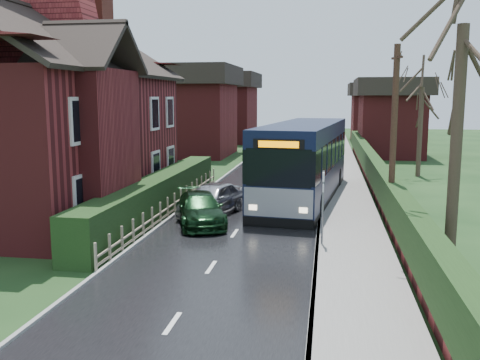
% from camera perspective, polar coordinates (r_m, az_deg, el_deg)
% --- Properties ---
extents(ground, '(140.00, 140.00, 0.00)m').
position_cam_1_polar(ground, '(17.89, -1.71, -7.37)').
color(ground, '#2B4B20').
rests_on(ground, ground).
extents(road, '(6.00, 100.00, 0.02)m').
position_cam_1_polar(road, '(27.51, 2.29, -1.58)').
color(road, black).
rests_on(road, ground).
extents(pavement, '(2.50, 100.00, 0.14)m').
position_cam_1_polar(pavement, '(27.32, 11.17, -1.70)').
color(pavement, slate).
rests_on(pavement, ground).
extents(kerb_right, '(0.12, 100.00, 0.14)m').
position_cam_1_polar(kerb_right, '(27.30, 8.65, -1.63)').
color(kerb_right, gray).
rests_on(kerb_right, ground).
extents(kerb_left, '(0.12, 100.00, 0.10)m').
position_cam_1_polar(kerb_left, '(28.04, -3.91, -1.32)').
color(kerb_left, gray).
rests_on(kerb_left, ground).
extents(front_hedge, '(1.20, 16.00, 1.60)m').
position_cam_1_polar(front_hedge, '(23.39, -8.77, -1.58)').
color(front_hedge, black).
rests_on(front_hedge, ground).
extents(picket_fence, '(0.10, 16.00, 0.90)m').
position_cam_1_polar(picket_fence, '(23.24, -6.99, -2.49)').
color(picket_fence, '#9A8E68').
rests_on(picket_fence, ground).
extents(right_wall_hedge, '(0.60, 50.00, 1.80)m').
position_cam_1_polar(right_wall_hedge, '(27.26, 14.49, 0.19)').
color(right_wall_hedge, maroon).
rests_on(right_wall_hedge, ground).
extents(brick_house, '(9.30, 14.60, 10.30)m').
position_cam_1_polar(brick_house, '(24.77, -19.90, 6.90)').
color(brick_house, maroon).
rests_on(brick_house, ground).
extents(bus, '(4.20, 12.57, 3.75)m').
position_cam_1_polar(bus, '(26.18, 6.85, 1.92)').
color(bus, black).
rests_on(bus, ground).
extents(car_silver, '(2.60, 4.38, 1.40)m').
position_cam_1_polar(car_silver, '(22.79, -3.01, -2.03)').
color(car_silver, '#B5B4BA').
rests_on(car_silver, ground).
extents(car_green, '(3.04, 4.56, 1.23)m').
position_cam_1_polar(car_green, '(21.19, -4.27, -3.11)').
color(car_green, black).
rests_on(car_green, ground).
extents(car_distant, '(2.13, 3.89, 1.22)m').
position_cam_1_polar(car_distant, '(62.91, 8.17, 4.79)').
color(car_distant, black).
rests_on(car_distant, ground).
extents(bus_stop_sign, '(0.07, 0.39, 2.61)m').
position_cam_1_polar(bus_stop_sign, '(17.82, 8.83, -1.86)').
color(bus_stop_sign, slate).
rests_on(bus_stop_sign, ground).
extents(telegraph_pole, '(0.32, 0.87, 6.91)m').
position_cam_1_polar(telegraph_pole, '(20.83, 16.06, 4.38)').
color(telegraph_pole, '#322016').
rests_on(telegraph_pole, ground).
extents(tree_right_near, '(4.64, 4.64, 10.02)m').
position_cam_1_polar(tree_right_near, '(16.73, 22.86, 16.73)').
color(tree_right_near, '#372A20').
rests_on(tree_right_near, ground).
extents(tree_right_far, '(4.13, 4.13, 7.97)m').
position_cam_1_polar(tree_right_far, '(35.39, 18.90, 9.95)').
color(tree_right_far, '#3B2C23').
rests_on(tree_right_far, ground).
extents(tree_house_side, '(4.84, 4.84, 11.00)m').
position_cam_1_polar(tree_house_side, '(34.15, -21.76, 13.67)').
color(tree_house_side, '#35291F').
rests_on(tree_house_side, ground).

